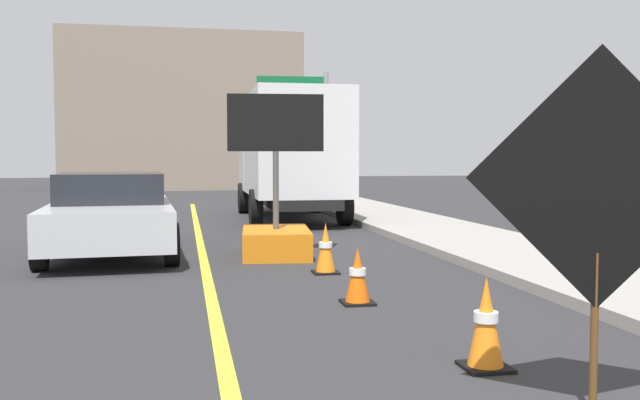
# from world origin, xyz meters

# --- Properties ---
(lane_center_stripe) EXTENTS (0.14, 36.00, 0.01)m
(lane_center_stripe) POSITION_xyz_m (0.00, 6.00, 0.00)
(lane_center_stripe) COLOR yellow
(lane_center_stripe) RESTS_ON ground
(roadwork_sign) EXTENTS (1.59, 0.41, 2.33)m
(roadwork_sign) POSITION_xyz_m (2.22, 2.92, 1.47)
(roadwork_sign) COLOR #593819
(roadwork_sign) RESTS_ON ground
(arrow_board_trailer) EXTENTS (1.60, 1.90, 2.70)m
(arrow_board_trailer) POSITION_xyz_m (1.21, 10.55, 0.48)
(arrow_board_trailer) COLOR orange
(arrow_board_trailer) RESTS_ON ground
(box_truck) EXTENTS (2.52, 6.58, 3.28)m
(box_truck) POSITION_xyz_m (2.49, 17.23, 1.78)
(box_truck) COLOR black
(box_truck) RESTS_ON ground
(pickup_car) EXTENTS (2.32, 4.82, 1.38)m
(pickup_car) POSITION_xyz_m (-1.52, 11.30, 0.70)
(pickup_car) COLOR silver
(pickup_car) RESTS_ON ground
(highway_guide_sign) EXTENTS (2.79, 0.31, 5.00)m
(highway_guide_sign) POSITION_xyz_m (4.42, 25.78, 3.42)
(highway_guide_sign) COLOR gray
(highway_guide_sign) RESTS_ON ground
(far_building_block) EXTENTS (12.17, 6.80, 8.06)m
(far_building_block) POSITION_xyz_m (-0.26, 37.71, 4.03)
(far_building_block) COLOR gray
(far_building_block) RESTS_ON ground
(traffic_cone_near_sign) EXTENTS (0.36, 0.36, 0.72)m
(traffic_cone_near_sign) POSITION_xyz_m (1.99, 4.00, 0.36)
(traffic_cone_near_sign) COLOR black
(traffic_cone_near_sign) RESTS_ON ground
(traffic_cone_mid_lane) EXTENTS (0.36, 0.36, 0.64)m
(traffic_cone_mid_lane) POSITION_xyz_m (1.60, 6.54, 0.31)
(traffic_cone_mid_lane) COLOR black
(traffic_cone_mid_lane) RESTS_ON ground
(traffic_cone_far_lane) EXTENTS (0.36, 0.36, 0.72)m
(traffic_cone_far_lane) POSITION_xyz_m (1.67, 8.62, 0.35)
(traffic_cone_far_lane) COLOR black
(traffic_cone_far_lane) RESTS_ON ground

